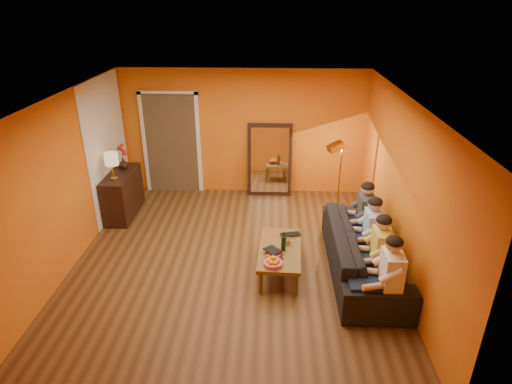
{
  "coord_description": "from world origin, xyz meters",
  "views": [
    {
      "loc": [
        0.6,
        -5.74,
        3.89
      ],
      "look_at": [
        0.35,
        0.5,
        1.0
      ],
      "focal_mm": 30.0,
      "sensor_mm": 36.0,
      "label": 1
    }
  ],
  "objects_px": {
    "person_far_left": "(390,278)",
    "person_mid_right": "(372,234)",
    "person_mid_left": "(381,254)",
    "sofa": "(363,252)",
    "sideboard": "(123,194)",
    "table_lamp": "(112,167)",
    "vase": "(123,164)",
    "dog": "(355,279)",
    "laptop": "(291,236)",
    "floor_lamp": "(339,180)",
    "wine_bottle": "(284,241)",
    "mirror_frame": "(270,160)",
    "coffee_table": "(280,260)",
    "tumbler": "(288,242)",
    "person_far_right": "(365,217)"
  },
  "relations": [
    {
      "from": "person_far_left",
      "to": "person_mid_left",
      "type": "height_order",
      "value": "same"
    },
    {
      "from": "sofa",
      "to": "person_mid_right",
      "type": "distance_m",
      "value": 0.3
    },
    {
      "from": "sofa",
      "to": "wine_bottle",
      "type": "xyz_separation_m",
      "value": [
        -1.21,
        -0.1,
        0.21
      ]
    },
    {
      "from": "coffee_table",
      "to": "person_mid_left",
      "type": "height_order",
      "value": "person_mid_left"
    },
    {
      "from": "table_lamp",
      "to": "person_mid_right",
      "type": "relative_size",
      "value": 0.42
    },
    {
      "from": "floor_lamp",
      "to": "person_far_left",
      "type": "bearing_deg",
      "value": -106.17
    },
    {
      "from": "person_far_left",
      "to": "person_mid_right",
      "type": "relative_size",
      "value": 1.0
    },
    {
      "from": "person_mid_left",
      "to": "wine_bottle",
      "type": "height_order",
      "value": "person_mid_left"
    },
    {
      "from": "person_far_left",
      "to": "person_mid_right",
      "type": "height_order",
      "value": "same"
    },
    {
      "from": "sideboard",
      "to": "dog",
      "type": "xyz_separation_m",
      "value": [
        4.02,
        -2.35,
        -0.13
      ]
    },
    {
      "from": "mirror_frame",
      "to": "person_far_left",
      "type": "xyz_separation_m",
      "value": [
        1.58,
        -3.83,
        -0.15
      ]
    },
    {
      "from": "coffee_table",
      "to": "tumbler",
      "type": "relative_size",
      "value": 11.72
    },
    {
      "from": "person_far_left",
      "to": "laptop",
      "type": "bearing_deg",
      "value": 133.01
    },
    {
      "from": "floor_lamp",
      "to": "person_mid_left",
      "type": "distance_m",
      "value": 2.36
    },
    {
      "from": "table_lamp",
      "to": "person_mid_left",
      "type": "bearing_deg",
      "value": -23.53
    },
    {
      "from": "floor_lamp",
      "to": "vase",
      "type": "distance_m",
      "value": 4.12
    },
    {
      "from": "dog",
      "to": "person_far_right",
      "type": "xyz_separation_m",
      "value": [
        0.35,
        1.25,
        0.32
      ]
    },
    {
      "from": "sideboard",
      "to": "coffee_table",
      "type": "height_order",
      "value": "sideboard"
    },
    {
      "from": "dog",
      "to": "person_mid_right",
      "type": "relative_size",
      "value": 0.48
    },
    {
      "from": "person_mid_right",
      "to": "tumbler",
      "type": "bearing_deg",
      "value": -178.58
    },
    {
      "from": "floor_lamp",
      "to": "vase",
      "type": "relative_size",
      "value": 7.04
    },
    {
      "from": "sofa",
      "to": "person_far_right",
      "type": "distance_m",
      "value": 0.71
    },
    {
      "from": "table_lamp",
      "to": "person_mid_right",
      "type": "distance_m",
      "value": 4.6
    },
    {
      "from": "sofa",
      "to": "dog",
      "type": "bearing_deg",
      "value": 160.04
    },
    {
      "from": "person_far_right",
      "to": "person_mid_right",
      "type": "bearing_deg",
      "value": -90.0
    },
    {
      "from": "table_lamp",
      "to": "person_far_right",
      "type": "relative_size",
      "value": 0.42
    },
    {
      "from": "sideboard",
      "to": "table_lamp",
      "type": "bearing_deg",
      "value": -90.0
    },
    {
      "from": "person_far_left",
      "to": "person_mid_left",
      "type": "distance_m",
      "value": 0.55
    },
    {
      "from": "person_mid_left",
      "to": "sofa",
      "type": "bearing_deg",
      "value": 106.11
    },
    {
      "from": "person_mid_left",
      "to": "vase",
      "type": "distance_m",
      "value": 5.02
    },
    {
      "from": "dog",
      "to": "mirror_frame",
      "type": "bearing_deg",
      "value": 85.95
    },
    {
      "from": "coffee_table",
      "to": "dog",
      "type": "distance_m",
      "value": 1.18
    },
    {
      "from": "person_mid_right",
      "to": "dog",
      "type": "bearing_deg",
      "value": -116.47
    },
    {
      "from": "table_lamp",
      "to": "person_mid_left",
      "type": "relative_size",
      "value": 0.42
    },
    {
      "from": "sideboard",
      "to": "laptop",
      "type": "bearing_deg",
      "value": -24.72
    },
    {
      "from": "table_lamp",
      "to": "laptop",
      "type": "distance_m",
      "value": 3.43
    },
    {
      "from": "table_lamp",
      "to": "sofa",
      "type": "xyz_separation_m",
      "value": [
        4.24,
        -1.45,
        -0.74
      ]
    },
    {
      "from": "person_far_right",
      "to": "wine_bottle",
      "type": "distance_m",
      "value": 1.54
    },
    {
      "from": "mirror_frame",
      "to": "person_far_left",
      "type": "bearing_deg",
      "value": -67.6
    },
    {
      "from": "sideboard",
      "to": "vase",
      "type": "distance_m",
      "value": 0.58
    },
    {
      "from": "mirror_frame",
      "to": "person_mid_right",
      "type": "bearing_deg",
      "value": -59.96
    },
    {
      "from": "mirror_frame",
      "to": "laptop",
      "type": "height_order",
      "value": "mirror_frame"
    },
    {
      "from": "laptop",
      "to": "person_far_left",
      "type": "bearing_deg",
      "value": -59.54
    },
    {
      "from": "person_mid_left",
      "to": "person_far_right",
      "type": "xyz_separation_m",
      "value": [
        0.0,
        1.1,
        0.0
      ]
    },
    {
      "from": "person_far_left",
      "to": "person_mid_left",
      "type": "xyz_separation_m",
      "value": [
        0.0,
        0.55,
        0.0
      ]
    },
    {
      "from": "vase",
      "to": "person_mid_left",
      "type": "bearing_deg",
      "value": -29.3
    },
    {
      "from": "table_lamp",
      "to": "floor_lamp",
      "type": "relative_size",
      "value": 0.35
    },
    {
      "from": "table_lamp",
      "to": "sofa",
      "type": "relative_size",
      "value": 0.21
    },
    {
      "from": "floor_lamp",
      "to": "person_mid_left",
      "type": "xyz_separation_m",
      "value": [
        0.26,
        -2.34,
        -0.11
      ]
    },
    {
      "from": "person_mid_left",
      "to": "laptop",
      "type": "height_order",
      "value": "person_mid_left"
    }
  ]
}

